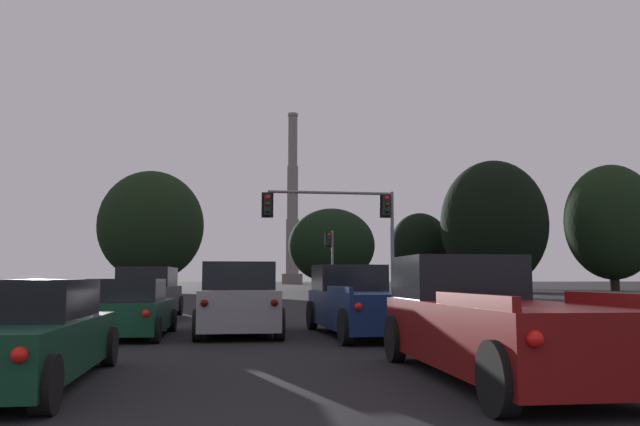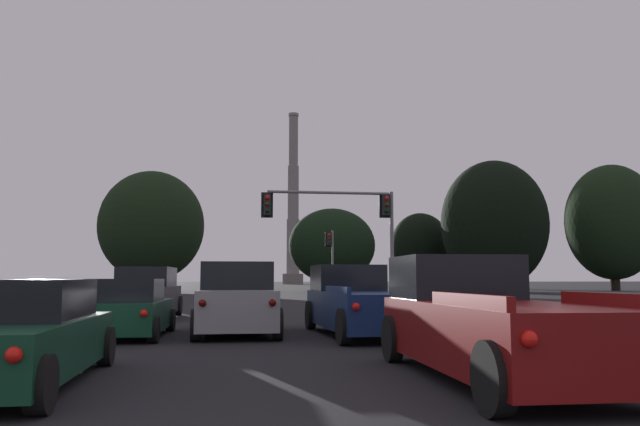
# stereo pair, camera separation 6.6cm
# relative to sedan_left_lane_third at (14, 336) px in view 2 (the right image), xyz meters

# --- Properties ---
(sedan_left_lane_third) EXTENTS (2.07, 4.74, 1.43)m
(sedan_left_lane_third) POSITION_rel_sedan_left_lane_third_xyz_m (0.00, 0.00, 0.00)
(sedan_left_lane_third) COLOR #0F3823
(sedan_left_lane_third) RESTS_ON ground_plane
(suv_center_lane_second) EXTENTS (2.13, 4.92, 1.86)m
(suv_center_lane_second) POSITION_rel_sedan_left_lane_third_xyz_m (3.00, 7.67, 0.23)
(suv_center_lane_second) COLOR gray
(suv_center_lane_second) RESTS_ON ground_plane
(pickup_truck_right_lane_third) EXTENTS (2.23, 5.52, 1.82)m
(pickup_truck_right_lane_third) POSITION_rel_sedan_left_lane_third_xyz_m (6.64, -0.18, 0.14)
(pickup_truck_right_lane_third) COLOR maroon
(pickup_truck_right_lane_third) RESTS_ON ground_plane
(suv_left_lane_front) EXTENTS (2.26, 4.96, 1.86)m
(suv_left_lane_front) POSITION_rel_sedan_left_lane_third_xyz_m (-0.22, 14.48, 0.23)
(suv_left_lane_front) COLOR #232328
(suv_left_lane_front) RESTS_ON ground_plane
(pickup_truck_right_lane_second) EXTENTS (2.39, 5.58, 1.82)m
(pickup_truck_right_lane_second) POSITION_rel_sedan_left_lane_third_xyz_m (6.17, 7.00, 0.14)
(pickup_truck_right_lane_second) COLOR navy
(pickup_truck_right_lane_second) RESTS_ON ground_plane
(hatchback_left_lane_second) EXTENTS (1.96, 4.13, 1.44)m
(hatchback_left_lane_second) POSITION_rel_sedan_left_lane_third_xyz_m (0.35, 7.03, -0.00)
(hatchback_left_lane_second) COLOR #0F3823
(hatchback_left_lane_second) RESTS_ON ground_plane
(traffic_light_overhead_right) EXTENTS (6.68, 0.50, 5.76)m
(traffic_light_overhead_right) POSITION_rel_sedan_left_lane_third_xyz_m (8.45, 21.09, 3.79)
(traffic_light_overhead_right) COLOR slate
(traffic_light_overhead_right) RESTS_ON ground_plane
(traffic_light_far_right) EXTENTS (0.78, 0.50, 5.33)m
(traffic_light_far_right) POSITION_rel_sedan_left_lane_third_xyz_m (10.67, 40.93, 2.84)
(traffic_light_far_right) COLOR slate
(traffic_light_far_right) RESTS_ON ground_plane
(smokestack) EXTENTS (5.42, 5.42, 45.03)m
(smokestack) POSITION_rel_sedan_left_lane_third_xyz_m (17.90, 151.93, 17.03)
(smokestack) COLOR slate
(smokestack) RESTS_ON ground_plane
(treeline_right_mid) EXTENTS (12.15, 10.94, 14.91)m
(treeline_right_mid) POSITION_rel_sedan_left_lane_third_xyz_m (32.18, 58.19, 6.96)
(treeline_right_mid) COLOR black
(treeline_right_mid) RESTS_ON ground_plane
(treeline_far_left) EXTENTS (11.47, 10.32, 13.31)m
(treeline_far_left) POSITION_rel_sedan_left_lane_third_xyz_m (-6.19, 61.25, 6.56)
(treeline_far_left) COLOR black
(treeline_far_left) RESTS_ON ground_plane
(treeline_center_left) EXTENTS (7.56, 6.80, 9.77)m
(treeline_center_left) POSITION_rel_sedan_left_lane_third_xyz_m (26.35, 67.67, 4.88)
(treeline_center_left) COLOR black
(treeline_center_left) RESTS_ON ground_plane
(treeline_center_right) EXTENTS (9.44, 8.49, 9.08)m
(treeline_center_right) POSITION_rel_sedan_left_lane_third_xyz_m (13.43, 57.95, 4.37)
(treeline_center_right) COLOR black
(treeline_center_right) RESTS_ON ground_plane
(treeline_far_right) EXTENTS (11.16, 10.04, 15.27)m
(treeline_far_right) POSITION_rel_sedan_left_lane_third_xyz_m (48.16, 60.48, 7.60)
(treeline_far_right) COLOR black
(treeline_far_right) RESTS_ON ground_plane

